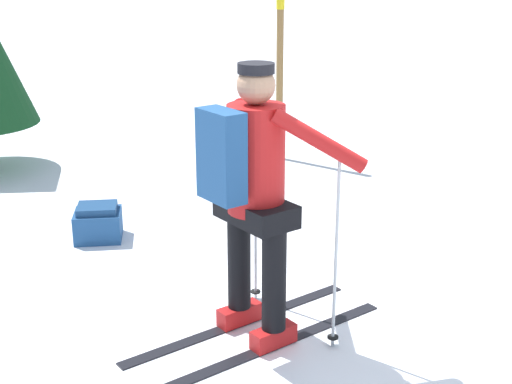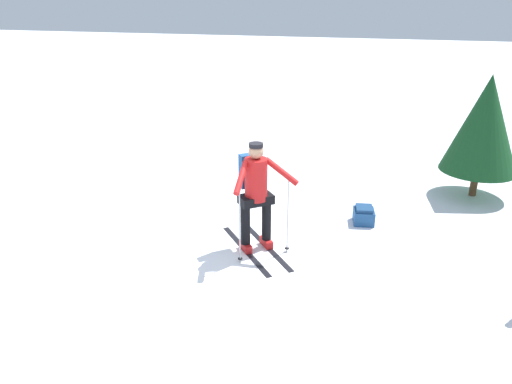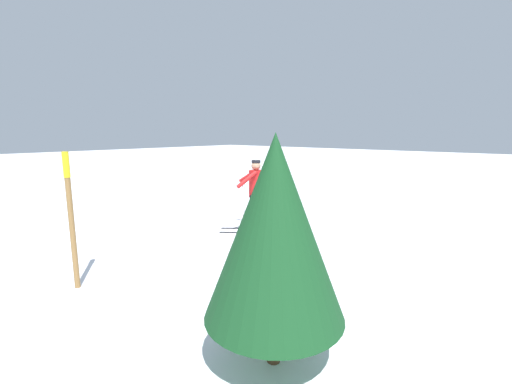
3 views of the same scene
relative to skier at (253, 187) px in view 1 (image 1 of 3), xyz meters
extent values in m
plane|color=white|center=(-0.10, -0.65, -1.01)|extent=(80.00, 80.00, 0.00)
cube|color=black|center=(0.15, 0.10, -1.01)|extent=(1.20, 1.42, 0.01)
cube|color=red|center=(0.15, 0.10, -0.94)|extent=(0.28, 0.30, 0.12)
cylinder|color=black|center=(0.15, 0.10, -0.52)|extent=(0.15, 0.15, 0.72)
cube|color=black|center=(-0.13, -0.13, -1.01)|extent=(1.20, 1.42, 0.01)
cube|color=red|center=(-0.13, -0.13, -0.94)|extent=(0.28, 0.30, 0.12)
cylinder|color=black|center=(-0.13, -0.13, -0.52)|extent=(0.15, 0.15, 0.72)
cube|color=black|center=(0.01, -0.02, -0.16)|extent=(0.58, 0.55, 0.14)
cylinder|color=red|center=(0.01, -0.02, 0.17)|extent=(0.35, 0.35, 0.66)
sphere|color=tan|center=(0.01, -0.02, 0.61)|extent=(0.23, 0.23, 0.23)
cylinder|color=black|center=(0.01, -0.02, 0.71)|extent=(0.22, 0.22, 0.06)
cube|color=navy|center=(-0.15, 0.18, 0.23)|extent=(0.33, 0.31, 0.53)
cylinder|color=#B2B7BC|center=(0.51, 0.01, -0.38)|extent=(0.02, 0.02, 1.26)
cylinder|color=black|center=(0.51, 0.01, -0.95)|extent=(0.07, 0.07, 0.01)
cylinder|color=red|center=(0.39, 0.04, 0.32)|extent=(0.57, 0.21, 0.38)
cylinder|color=#B2B7BC|center=(-0.10, -0.50, -0.38)|extent=(0.02, 0.02, 1.26)
cylinder|color=black|center=(-0.10, -0.50, -0.95)|extent=(0.07, 0.07, 0.01)
cylinder|color=red|center=(-0.11, -0.38, 0.32)|extent=(0.10, 0.57, 0.38)
cube|color=navy|center=(1.59, 1.42, -0.89)|extent=(0.42, 0.44, 0.25)
cube|color=navy|center=(1.59, 1.42, -0.73)|extent=(0.33, 0.37, 0.06)
cylinder|color=olive|center=(4.23, -0.10, 0.06)|extent=(0.08, 0.08, 2.13)
camera|label=1|loc=(-4.06, -0.20, 1.33)|focal=50.00mm
camera|label=2|loc=(1.93, -6.82, 2.82)|focal=35.00mm
camera|label=3|loc=(6.23, 5.33, 1.41)|focal=24.00mm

